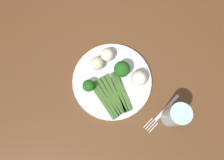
{
  "coord_description": "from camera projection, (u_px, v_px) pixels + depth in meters",
  "views": [
    {
      "loc": [
        -0.15,
        0.2,
        1.46
      ],
      "look_at": [
        -0.05,
        0.05,
        0.77
      ],
      "focal_mm": 33.46,
      "sensor_mm": 36.0,
      "label": 1
    }
  ],
  "objects": [
    {
      "name": "cauliflower_edge",
      "position": [
        97.0,
        63.0,
        0.71
      ],
      "size": [
        0.05,
        0.05,
        0.05
      ],
      "primitive_type": "sphere",
      "color": "beige",
      "rests_on": "plate"
    },
    {
      "name": "dining_table",
      "position": [
        107.0,
        71.0,
        0.84
      ],
      "size": [
        1.36,
        1.04,
        0.75
      ],
      "color": "brown",
      "rests_on": "ground_plane"
    },
    {
      "name": "cauliflower_right",
      "position": [
        139.0,
        78.0,
        0.7
      ],
      "size": [
        0.06,
        0.06,
        0.06
      ],
      "primitive_type": "sphere",
      "color": "white",
      "rests_on": "plate"
    },
    {
      "name": "broccoli_front",
      "position": [
        89.0,
        86.0,
        0.69
      ],
      "size": [
        0.04,
        0.04,
        0.05
      ],
      "color": "#4C7F2B",
      "rests_on": "plate"
    },
    {
      "name": "plate",
      "position": [
        112.0,
        81.0,
        0.73
      ],
      "size": [
        0.28,
        0.28,
        0.01
      ],
      "primitive_type": "cylinder",
      "color": "white",
      "rests_on": "dining_table"
    },
    {
      "name": "fork",
      "position": [
        162.0,
        113.0,
        0.71
      ],
      "size": [
        0.05,
        0.16,
        0.0
      ],
      "rotation": [
        0.0,
        0.0,
        1.35
      ],
      "color": "silver",
      "rests_on": "dining_table"
    },
    {
      "name": "water_glass",
      "position": [
        175.0,
        115.0,
        0.65
      ],
      "size": [
        0.07,
        0.07,
        0.12
      ],
      "primitive_type": "cylinder",
      "color": "silver",
      "rests_on": "dining_table"
    },
    {
      "name": "cauliflower_left",
      "position": [
        107.0,
        55.0,
        0.72
      ],
      "size": [
        0.05,
        0.05,
        0.05
      ],
      "primitive_type": "sphere",
      "color": "silver",
      "rests_on": "plate"
    },
    {
      "name": "broccoli_outer_edge",
      "position": [
        122.0,
        69.0,
        0.69
      ],
      "size": [
        0.05,
        0.05,
        0.07
      ],
      "color": "#4C7F2B",
      "rests_on": "plate"
    },
    {
      "name": "asparagus_bundle",
      "position": [
        112.0,
        95.0,
        0.7
      ],
      "size": [
        0.17,
        0.15,
        0.01
      ],
      "rotation": [
        0.0,
        0.0,
        5.77
      ],
      "color": "#3D6626",
      "rests_on": "plate"
    },
    {
      "name": "ground_plane",
      "position": [
        109.0,
        99.0,
        1.49
      ],
      "size": [
        6.0,
        6.0,
        0.02
      ],
      "primitive_type": "cube",
      "color": "#B7A88E"
    }
  ]
}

